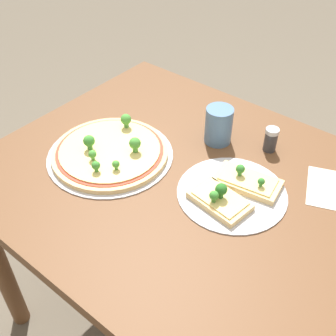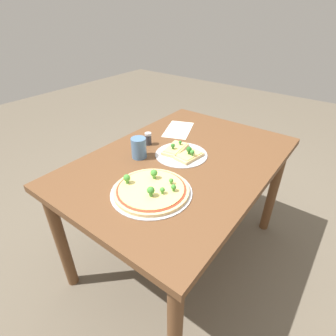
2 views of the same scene
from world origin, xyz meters
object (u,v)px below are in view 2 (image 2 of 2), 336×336
(pizza_tray_slice, at_px, (182,153))
(condiment_shaker, at_px, (148,139))
(dining_table, at_px, (181,173))
(pizza_tray_whole, at_px, (151,190))
(drinking_cup, at_px, (139,148))

(pizza_tray_slice, height_order, condiment_shaker, condiment_shaker)
(pizza_tray_slice, bearing_deg, condiment_shaker, -85.18)
(dining_table, distance_m, pizza_tray_whole, 0.34)
(drinking_cup, xyz_separation_m, condiment_shaker, (-0.14, -0.06, -0.02))
(pizza_tray_whole, height_order, pizza_tray_slice, pizza_tray_whole)
(drinking_cup, bearing_deg, condiment_shaker, -157.64)
(pizza_tray_whole, distance_m, condiment_shaker, 0.45)
(pizza_tray_slice, relative_size, condiment_shaker, 3.88)
(drinking_cup, relative_size, condiment_shaker, 1.52)
(dining_table, bearing_deg, pizza_tray_slice, -144.85)
(pizza_tray_slice, bearing_deg, pizza_tray_whole, 13.62)
(pizza_tray_slice, bearing_deg, dining_table, 35.15)
(condiment_shaker, bearing_deg, drinking_cup, 22.36)
(pizza_tray_slice, xyz_separation_m, drinking_cup, (0.16, -0.16, 0.04))
(pizza_tray_whole, bearing_deg, dining_table, -169.32)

